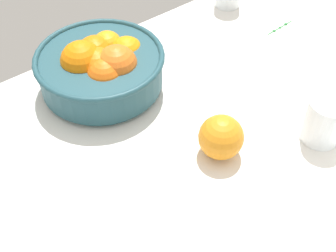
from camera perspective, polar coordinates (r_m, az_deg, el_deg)
name	(u,v)px	position (r cm, az deg, el deg)	size (l,w,h in cm)	color
ground_plane	(193,163)	(82.93, 3.22, -4.71)	(139.01, 82.19, 3.00)	white
fruit_bowl	(102,67)	(92.78, -8.47, 7.46)	(26.36, 26.36, 11.72)	#234C56
juice_glass	(323,123)	(87.05, 19.21, 0.38)	(7.41, 7.41, 8.87)	white
loose_orange_1	(221,137)	(79.96, 6.77, -1.43)	(8.20, 8.20, 8.20)	orange
herb_sprig_0	(280,27)	(115.47, 14.09, 12.14)	(8.76, 1.02, 0.83)	#358A45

